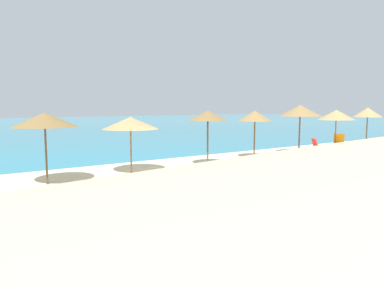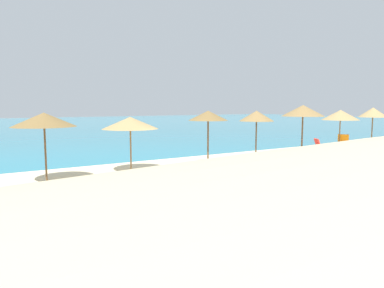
{
  "view_description": "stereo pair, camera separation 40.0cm",
  "coord_description": "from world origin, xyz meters",
  "px_view_note": "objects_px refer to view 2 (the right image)",
  "views": [
    {
      "loc": [
        -7.74,
        -11.43,
        2.95
      ],
      "look_at": [
        1.28,
        2.03,
        1.16
      ],
      "focal_mm": 32.68,
      "sensor_mm": 36.0,
      "label": 1
    },
    {
      "loc": [
        -7.4,
        -11.65,
        2.95
      ],
      "look_at": [
        1.28,
        2.03,
        1.16
      ],
      "focal_mm": 32.68,
      "sensor_mm": 36.0,
      "label": 2
    }
  ],
  "objects_px": {
    "beach_umbrella_5": "(208,116)",
    "lounge_chair_0": "(310,151)",
    "beach_ball": "(328,154)",
    "beach_umbrella_4": "(130,123)",
    "lounge_chair_2": "(343,144)",
    "beach_umbrella_3": "(44,120)",
    "beach_umbrella_6": "(257,116)",
    "beach_umbrella_9": "(373,112)",
    "beach_umbrella_8": "(340,115)",
    "beach_umbrella_7": "(303,111)"
  },
  "relations": [
    {
      "from": "beach_umbrella_5",
      "to": "lounge_chair_0",
      "type": "height_order",
      "value": "beach_umbrella_5"
    },
    {
      "from": "beach_ball",
      "to": "beach_umbrella_5",
      "type": "bearing_deg",
      "value": 172.7
    },
    {
      "from": "beach_umbrella_4",
      "to": "lounge_chair_2",
      "type": "bearing_deg",
      "value": -1.42
    },
    {
      "from": "beach_umbrella_5",
      "to": "lounge_chair_0",
      "type": "relative_size",
      "value": 1.69
    },
    {
      "from": "beach_umbrella_3",
      "to": "beach_ball",
      "type": "height_order",
      "value": "beach_umbrella_3"
    },
    {
      "from": "beach_umbrella_6",
      "to": "lounge_chair_2",
      "type": "xyz_separation_m",
      "value": [
        7.3,
        -0.4,
        -1.94
      ]
    },
    {
      "from": "beach_umbrella_3",
      "to": "beach_umbrella_4",
      "type": "relative_size",
      "value": 1.09
    },
    {
      "from": "beach_umbrella_4",
      "to": "beach_ball",
      "type": "bearing_deg",
      "value": -7.35
    },
    {
      "from": "lounge_chair_0",
      "to": "beach_ball",
      "type": "bearing_deg",
      "value": -61.56
    },
    {
      "from": "beach_umbrella_4",
      "to": "beach_umbrella_9",
      "type": "distance_m",
      "value": 18.37
    },
    {
      "from": "beach_umbrella_4",
      "to": "lounge_chair_2",
      "type": "distance_m",
      "value": 14.84
    },
    {
      "from": "beach_umbrella_8",
      "to": "beach_umbrella_9",
      "type": "bearing_deg",
      "value": -2.69
    },
    {
      "from": "beach_umbrella_7",
      "to": "lounge_chair_0",
      "type": "bearing_deg",
      "value": -119.64
    },
    {
      "from": "beach_umbrella_9",
      "to": "beach_umbrella_5",
      "type": "bearing_deg",
      "value": -178.74
    },
    {
      "from": "lounge_chair_0",
      "to": "lounge_chair_2",
      "type": "relative_size",
      "value": 1.07
    },
    {
      "from": "beach_umbrella_6",
      "to": "beach_umbrella_9",
      "type": "bearing_deg",
      "value": -1.12
    },
    {
      "from": "beach_umbrella_3",
      "to": "lounge_chair_2",
      "type": "bearing_deg",
      "value": -0.03
    },
    {
      "from": "beach_umbrella_5",
      "to": "beach_ball",
      "type": "distance_m",
      "value": 8.25
    },
    {
      "from": "beach_umbrella_8",
      "to": "lounge_chair_2",
      "type": "xyz_separation_m",
      "value": [
        -0.13,
        -0.35,
        -1.89
      ]
    },
    {
      "from": "beach_umbrella_5",
      "to": "beach_umbrella_7",
      "type": "relative_size",
      "value": 0.91
    },
    {
      "from": "beach_umbrella_9",
      "to": "beach_ball",
      "type": "xyz_separation_m",
      "value": [
        -6.7,
        -1.33,
        -2.3
      ]
    },
    {
      "from": "beach_umbrella_5",
      "to": "beach_umbrella_7",
      "type": "bearing_deg",
      "value": 1.87
    },
    {
      "from": "beach_umbrella_5",
      "to": "beach_umbrella_4",
      "type": "bearing_deg",
      "value": 172.56
    },
    {
      "from": "beach_umbrella_7",
      "to": "lounge_chair_0",
      "type": "xyz_separation_m",
      "value": [
        -0.68,
        -1.19,
        -2.21
      ]
    },
    {
      "from": "beach_umbrella_6",
      "to": "lounge_chair_0",
      "type": "height_order",
      "value": "beach_umbrella_6"
    },
    {
      "from": "beach_umbrella_5",
      "to": "beach_umbrella_6",
      "type": "xyz_separation_m",
      "value": [
        3.63,
        0.53,
        -0.08
      ]
    },
    {
      "from": "beach_umbrella_7",
      "to": "beach_ball",
      "type": "bearing_deg",
      "value": -56.81
    },
    {
      "from": "beach_umbrella_3",
      "to": "lounge_chair_2",
      "type": "distance_m",
      "value": 18.41
    },
    {
      "from": "beach_ball",
      "to": "beach_umbrella_4",
      "type": "bearing_deg",
      "value": 172.65
    },
    {
      "from": "beach_umbrella_6",
      "to": "beach_umbrella_9",
      "type": "relative_size",
      "value": 0.95
    },
    {
      "from": "beach_umbrella_5",
      "to": "lounge_chair_2",
      "type": "distance_m",
      "value": 11.11
    },
    {
      "from": "beach_umbrella_3",
      "to": "beach_umbrella_5",
      "type": "relative_size",
      "value": 0.99
    },
    {
      "from": "beach_umbrella_7",
      "to": "lounge_chair_0",
      "type": "relative_size",
      "value": 1.86
    },
    {
      "from": "beach_umbrella_3",
      "to": "beach_umbrella_7",
      "type": "bearing_deg",
      "value": 0.36
    },
    {
      "from": "beach_ball",
      "to": "beach_umbrella_7",
      "type": "bearing_deg",
      "value": 123.19
    },
    {
      "from": "beach_umbrella_4",
      "to": "beach_umbrella_6",
      "type": "bearing_deg",
      "value": 0.28
    },
    {
      "from": "beach_umbrella_4",
      "to": "beach_umbrella_6",
      "type": "xyz_separation_m",
      "value": [
        7.43,
        0.04,
        0.18
      ]
    },
    {
      "from": "beach_umbrella_9",
      "to": "lounge_chair_2",
      "type": "xyz_separation_m",
      "value": [
        -3.63,
        -0.19,
        -2.03
      ]
    },
    {
      "from": "beach_umbrella_9",
      "to": "beach_umbrella_6",
      "type": "bearing_deg",
      "value": 178.88
    },
    {
      "from": "beach_umbrella_5",
      "to": "beach_umbrella_9",
      "type": "distance_m",
      "value": 14.56
    },
    {
      "from": "beach_umbrella_6",
      "to": "beach_umbrella_8",
      "type": "bearing_deg",
      "value": -0.37
    },
    {
      "from": "lounge_chair_0",
      "to": "beach_umbrella_5",
      "type": "bearing_deg",
      "value": 111.6
    },
    {
      "from": "beach_umbrella_8",
      "to": "lounge_chair_2",
      "type": "height_order",
      "value": "beach_umbrella_8"
    },
    {
      "from": "lounge_chair_0",
      "to": "beach_umbrella_6",
      "type": "bearing_deg",
      "value": 91.56
    },
    {
      "from": "beach_umbrella_4",
      "to": "beach_umbrella_8",
      "type": "xyz_separation_m",
      "value": [
        14.86,
        -0.01,
        0.13
      ]
    },
    {
      "from": "beach_umbrella_7",
      "to": "beach_umbrella_6",
      "type": "bearing_deg",
      "value": 174.93
    },
    {
      "from": "beach_umbrella_3",
      "to": "beach_umbrella_6",
      "type": "distance_m",
      "value": 11.01
    },
    {
      "from": "beach_umbrella_4",
      "to": "beach_ball",
      "type": "height_order",
      "value": "beach_umbrella_4"
    },
    {
      "from": "beach_umbrella_5",
      "to": "beach_umbrella_6",
      "type": "distance_m",
      "value": 3.67
    },
    {
      "from": "beach_umbrella_3",
      "to": "beach_umbrella_9",
      "type": "relative_size",
      "value": 0.96
    }
  ]
}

